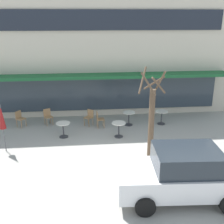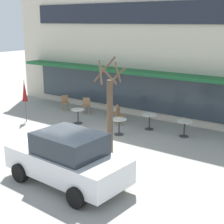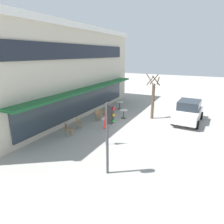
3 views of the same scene
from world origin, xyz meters
TOP-DOWN VIEW (x-y plane):
  - ground_plane at (0.00, 0.00)m, footprint 80.00×80.00m
  - building_facade at (0.00, 9.97)m, footprint 18.34×9.10m
  - cafe_table_near_wall at (3.65, 4.20)m, footprint 0.70×0.70m
  - cafe_table_streetside at (-1.70, 2.93)m, footprint 0.70×0.70m
  - cafe_table_by_tree at (1.06, 2.69)m, footprint 0.70×0.70m
  - cafe_table_mid_patio at (1.80, 4.22)m, footprint 0.70×0.70m
  - patio_umbrella_green_folded at (-4.19, 1.63)m, footprint 0.28×0.28m
  - cafe_chair_0 at (-2.67, 4.76)m, footprint 0.54×0.54m
  - cafe_chair_1 at (-4.15, 4.57)m, footprint 0.55×0.55m
  - cafe_chair_2 at (0.15, 4.04)m, footprint 0.44×0.44m
  - cafe_chair_3 at (-0.37, 4.43)m, footprint 0.56×0.56m
  - parked_sedan at (2.55, -2.39)m, footprint 4.29×2.20m
  - street_tree at (2.14, 0.48)m, footprint 1.20×1.18m

SIDE VIEW (x-z plane):
  - ground_plane at x=0.00m, z-range 0.00..0.00m
  - cafe_table_near_wall at x=3.65m, z-range 0.14..0.90m
  - cafe_table_streetside at x=-1.70m, z-range 0.14..0.90m
  - cafe_table_by_tree at x=1.06m, z-range 0.14..0.90m
  - cafe_table_mid_patio at x=1.80m, z-range 0.14..0.90m
  - cafe_chair_0 at x=-2.67m, z-range 0.08..0.97m
  - cafe_chair_1 at x=-4.15m, z-range 0.08..0.97m
  - cafe_chair_2 at x=0.15m, z-range 0.08..0.97m
  - cafe_chair_3 at x=-0.37m, z-range 0.08..0.97m
  - parked_sedan at x=2.55m, z-range 0.00..1.76m
  - patio_umbrella_green_folded at x=-4.19m, z-range 0.53..2.73m
  - street_tree at x=2.14m, z-range -0.12..3.72m
  - building_facade at x=0.00m, z-range 0.00..7.71m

